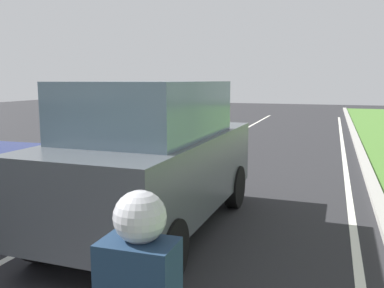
# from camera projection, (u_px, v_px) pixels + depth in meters

# --- Properties ---
(ground_plane) EXTENTS (60.00, 60.00, 0.00)m
(ground_plane) POSITION_uv_depth(u_px,v_px,m) (213.00, 160.00, 11.92)
(ground_plane) COLOR #262628
(lane_line_center) EXTENTS (0.12, 32.00, 0.01)m
(lane_line_center) POSITION_uv_depth(u_px,v_px,m) (190.00, 159.00, 12.14)
(lane_line_center) COLOR silver
(lane_line_center) RESTS_ON ground
(lane_line_right_edge) EXTENTS (0.12, 32.00, 0.01)m
(lane_line_right_edge) POSITION_uv_depth(u_px,v_px,m) (346.00, 169.00, 10.77)
(lane_line_right_edge) COLOR silver
(lane_line_right_edge) RESTS_ON ground
(curb_right) EXTENTS (0.24, 48.00, 0.12)m
(curb_right) POSITION_uv_depth(u_px,v_px,m) (366.00, 168.00, 10.60)
(curb_right) COLOR #9E9B93
(curb_right) RESTS_ON ground
(car_suv_ahead) EXTENTS (2.04, 4.54, 2.28)m
(car_suv_ahead) POSITION_uv_depth(u_px,v_px,m) (154.00, 156.00, 6.22)
(car_suv_ahead) COLOR #474C51
(car_suv_ahead) RESTS_ON ground
(car_hatchback_far) EXTENTS (1.74, 3.70, 1.78)m
(car_hatchback_far) POSITION_uv_depth(u_px,v_px,m) (141.00, 127.00, 12.68)
(car_hatchback_far) COLOR #B7BABF
(car_hatchback_far) RESTS_ON ground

